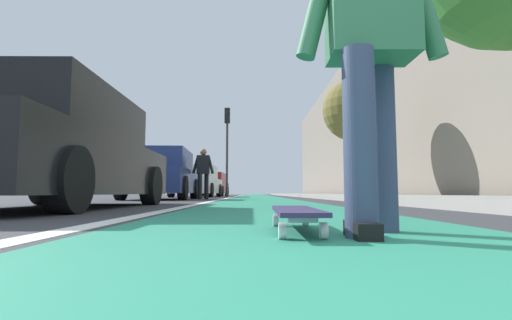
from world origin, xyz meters
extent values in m
plane|color=#38383D|center=(10.00, 0.00, 0.00)|extent=(80.00, 80.00, 0.00)
cube|color=#288466|center=(24.00, 0.00, 0.00)|extent=(56.00, 2.03, 0.00)
cube|color=silver|center=(20.00, 1.17, 0.00)|extent=(52.00, 0.16, 0.01)
cube|color=#9E9B93|center=(18.00, -3.54, 0.07)|extent=(52.00, 3.20, 0.13)
cube|color=gray|center=(22.00, -6.07, 4.19)|extent=(40.00, 1.20, 8.38)
cylinder|color=white|center=(1.79, 0.09, 0.04)|extent=(0.07, 0.03, 0.07)
cylinder|color=white|center=(1.79, -0.08, 0.04)|extent=(0.07, 0.03, 0.07)
cylinder|color=white|center=(1.19, 0.10, 0.04)|extent=(0.07, 0.03, 0.07)
cylinder|color=white|center=(1.19, -0.07, 0.04)|extent=(0.07, 0.03, 0.07)
cube|color=silver|center=(1.79, 0.01, 0.08)|extent=(0.06, 0.12, 0.02)
cube|color=silver|center=(1.19, 0.02, 0.08)|extent=(0.06, 0.12, 0.02)
cube|color=#33284C|center=(1.49, 0.01, 0.10)|extent=(0.84, 0.21, 0.02)
cylinder|color=#384260|center=(1.22, -0.23, 0.41)|extent=(0.14, 0.14, 0.82)
cylinder|color=#384260|center=(1.48, -0.42, 0.41)|extent=(0.14, 0.14, 0.82)
cube|color=black|center=(1.22, -0.23, 0.04)|extent=(0.26, 0.10, 0.07)
cube|color=black|center=(4.43, 2.77, 0.52)|extent=(4.43, 1.85, 0.70)
cube|color=black|center=(4.28, 2.77, 1.17)|extent=(2.44, 1.70, 0.60)
cube|color=#4C606B|center=(5.50, 2.76, 1.17)|extent=(0.05, 1.62, 0.51)
cylinder|color=black|center=(5.80, 3.63, 0.31)|extent=(0.63, 0.22, 0.63)
cylinder|color=black|center=(5.80, 1.89, 0.31)|extent=(0.63, 0.22, 0.63)
cylinder|color=black|center=(3.05, 1.90, 0.31)|extent=(0.63, 0.22, 0.63)
cube|color=navy|center=(11.08, 3.00, 0.54)|extent=(4.16, 1.89, 0.70)
cube|color=navy|center=(10.93, 2.99, 1.19)|extent=(2.31, 1.69, 0.60)
cube|color=#4C606B|center=(12.06, 3.03, 1.19)|extent=(0.09, 1.55, 0.51)
cylinder|color=black|center=(12.33, 3.87, 0.33)|extent=(0.67, 0.24, 0.66)
cylinder|color=black|center=(12.38, 2.20, 0.33)|extent=(0.67, 0.24, 0.66)
cylinder|color=black|center=(9.78, 3.79, 0.33)|extent=(0.67, 0.24, 0.66)
cylinder|color=black|center=(9.84, 2.12, 0.33)|extent=(0.67, 0.24, 0.66)
cube|color=silver|center=(17.48, 2.88, 0.53)|extent=(4.52, 2.04, 0.70)
cube|color=silver|center=(17.33, 2.88, 1.18)|extent=(2.52, 1.80, 0.60)
cube|color=#4C606B|center=(18.55, 2.82, 1.18)|extent=(0.12, 1.61, 0.51)
cylinder|color=black|center=(18.89, 3.68, 0.32)|extent=(0.65, 0.25, 0.64)
cylinder|color=black|center=(18.81, 1.94, 0.32)|extent=(0.65, 0.25, 0.64)
cylinder|color=black|center=(16.15, 3.81, 0.32)|extent=(0.65, 0.25, 0.64)
cylinder|color=black|center=(16.06, 2.07, 0.32)|extent=(0.65, 0.25, 0.64)
cube|color=maroon|center=(23.66, 2.87, 0.52)|extent=(4.44, 1.99, 0.70)
cube|color=maroon|center=(23.51, 2.88, 1.17)|extent=(2.48, 1.75, 0.60)
cube|color=#4C606B|center=(24.71, 2.82, 1.17)|extent=(0.12, 1.56, 0.51)
cylinder|color=black|center=(25.05, 3.65, 0.31)|extent=(0.63, 0.25, 0.62)
cylinder|color=black|center=(24.97, 1.97, 0.31)|extent=(0.63, 0.25, 0.62)
cylinder|color=black|center=(22.36, 3.78, 0.31)|extent=(0.63, 0.25, 0.62)
cylinder|color=black|center=(22.27, 2.10, 0.31)|extent=(0.63, 0.25, 0.62)
cylinder|color=#2D2D2D|center=(19.14, 1.57, 1.94)|extent=(0.12, 0.12, 3.89)
cube|color=black|center=(19.14, 1.57, 4.29)|extent=(0.24, 0.28, 0.80)
sphere|color=#360606|center=(19.27, 1.57, 4.55)|extent=(0.16, 0.16, 0.16)
sphere|color=#392907|center=(19.27, 1.57, 4.29)|extent=(0.16, 0.16, 0.16)
sphere|color=green|center=(19.27, 1.57, 4.03)|extent=(0.16, 0.16, 0.16)
cylinder|color=brown|center=(11.79, -3.14, 1.10)|extent=(0.25, 0.25, 2.21)
sphere|color=olive|center=(11.79, -3.14, 2.93)|extent=(2.07, 2.07, 2.07)
cylinder|color=black|center=(11.36, 1.67, 0.39)|extent=(0.13, 0.13, 0.79)
cylinder|color=black|center=(11.11, 1.84, 0.39)|extent=(0.13, 0.13, 0.79)
cube|color=black|center=(11.36, 1.67, 0.03)|extent=(0.25, 0.10, 0.07)
cube|color=black|center=(11.25, 1.77, 1.07)|extent=(0.23, 0.38, 0.58)
cylinder|color=black|center=(11.25, 1.54, 1.07)|extent=(0.09, 0.23, 0.58)
cylinder|color=black|center=(11.25, 2.00, 1.07)|extent=(0.09, 0.23, 0.58)
sphere|color=#936B4C|center=(11.25, 1.77, 1.47)|extent=(0.21, 0.21, 0.21)
camera|label=1|loc=(-0.36, 0.23, 0.19)|focal=26.22mm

